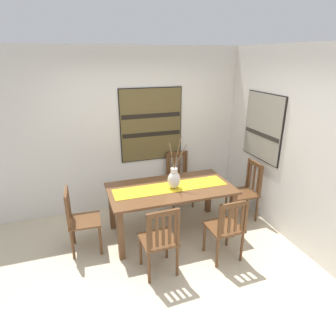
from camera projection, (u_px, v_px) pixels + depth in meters
ground_plane at (172, 265)px, 3.84m from camera, size 6.40×6.40×0.03m
wall_back at (136, 130)px, 4.99m from camera, size 6.40×0.12×2.70m
wall_side at (304, 152)px, 3.91m from camera, size 0.12×6.40×2.70m
dining_table at (171, 194)px, 4.31m from camera, size 1.81×0.95×0.75m
table_runner at (171, 187)px, 4.27m from camera, size 1.66×0.36×0.01m
centerpiece_vase at (174, 179)px, 4.18m from camera, size 0.27×0.16×0.75m
chair_0 at (80, 219)px, 3.96m from camera, size 0.44×0.44×0.92m
chair_1 at (179, 178)px, 5.25m from camera, size 0.43×0.43×0.95m
chair_2 at (160, 239)px, 3.50m from camera, size 0.44×0.44×0.95m
chair_3 at (226, 227)px, 3.78m from camera, size 0.43×0.43×0.90m
chair_4 at (246, 190)px, 4.77m from camera, size 0.43×0.43×0.97m
painting_on_back_wall at (151, 125)px, 4.98m from camera, size 1.08×0.05×1.24m
painting_on_side_wall at (263, 127)px, 4.57m from camera, size 0.05×0.91×1.05m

